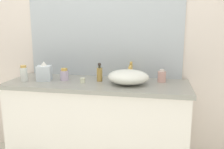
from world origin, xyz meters
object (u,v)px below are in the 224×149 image
Objects in this scene: lotion_bottle at (24,74)px; spray_can at (162,76)px; soap_dispenser at (100,73)px; candle_jar at (83,80)px; sink_basin at (128,77)px; tissue_box at (44,72)px; perfume_bottle at (64,75)px.

spray_can is (1.22, 0.20, -0.02)m from lotion_bottle.
lotion_bottle is (-0.67, -0.13, -0.00)m from soap_dispenser.
spray_can is 2.60× the size of candle_jar.
lotion_bottle is at bearing -175.60° from candle_jar.
candle_jar is (-0.68, -0.16, -0.03)m from spray_can.
sink_basin is 2.02× the size of tissue_box.
perfume_bottle reaches higher than candle_jar.
tissue_box is (-0.77, -0.00, 0.01)m from sink_basin.
spray_can is (0.28, 0.14, -0.01)m from sink_basin.
tissue_box reaches higher than lotion_bottle.
sink_basin is 3.19× the size of perfume_bottle.
spray_can is at bearing 7.53° from soap_dispenser.
spray_can is at bearing 13.32° from candle_jar.
perfume_bottle is at bearing 16.77° from lotion_bottle.
perfume_bottle is at bearing -173.52° from spray_can.
sink_basin is 0.40m from candle_jar.
soap_dispenser is 0.17m from candle_jar.
sink_basin is at bearing -13.17° from soap_dispenser.
lotion_bottle is 1.30× the size of perfume_bottle.
soap_dispenser is 0.33m from perfume_bottle.
soap_dispenser reaches higher than spray_can.
perfume_bottle is 0.64× the size of tissue_box.
perfume_bottle is 0.20m from candle_jar.
sink_basin reaches higher than spray_can.
sink_basin is at bearing -154.46° from spray_can.
soap_dispenser reaches higher than candle_jar.
soap_dispenser is at bearing 33.89° from candle_jar.
perfume_bottle is 0.97× the size of spray_can.
sink_basin is at bearing 4.13° from lotion_bottle.
lotion_bottle reaches higher than perfume_bottle.
soap_dispenser is 0.51m from tissue_box.
perfume_bottle is (-0.59, 0.04, -0.01)m from sink_basin.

